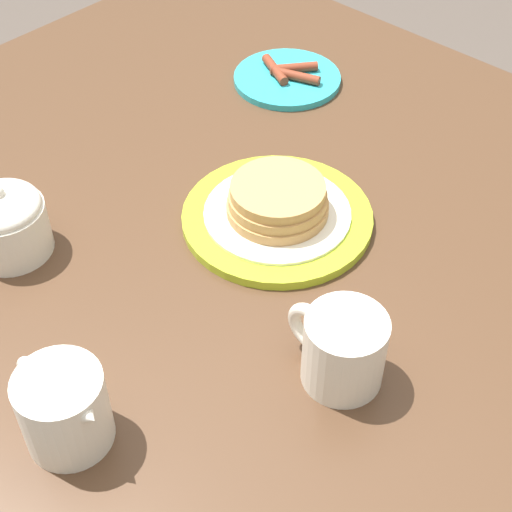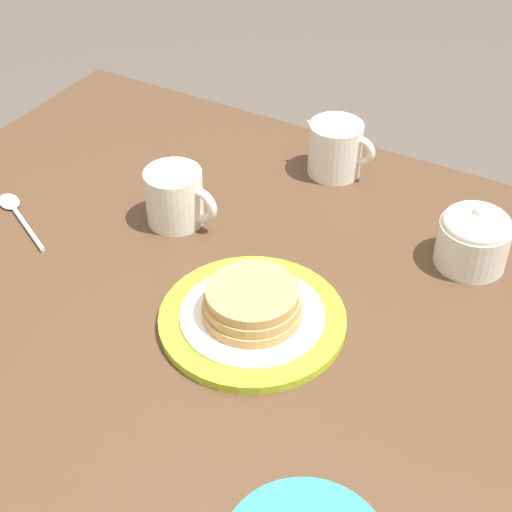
{
  "view_description": "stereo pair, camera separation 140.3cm",
  "coord_description": "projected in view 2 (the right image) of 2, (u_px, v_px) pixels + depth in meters",
  "views": [
    {
      "loc": [
        -0.46,
        0.56,
        1.4
      ],
      "look_at": [
        -0.04,
        0.1,
        0.79
      ],
      "focal_mm": 55.0,
      "sensor_mm": 36.0,
      "label": 1
    },
    {
      "loc": [
        0.35,
        -0.58,
        1.44
      ],
      "look_at": [
        -0.04,
        0.1,
        0.79
      ],
      "focal_mm": 55.0,
      "sensor_mm": 36.0,
      "label": 2
    }
  ],
  "objects": [
    {
      "name": "creamer_pitcher",
      "position": [
        335.0,
        147.0,
        1.21
      ],
      "size": [
        0.12,
        0.08,
        0.09
      ],
      "color": "silver",
      "rests_on": "dining_table"
    },
    {
      "name": "pancake_plate",
      "position": [
        253.0,
        312.0,
        0.96
      ],
      "size": [
        0.23,
        0.23,
        0.06
      ],
      "color": "#AAC628",
      "rests_on": "dining_table"
    },
    {
      "name": "sugar_bowl",
      "position": [
        474.0,
        237.0,
        1.03
      ],
      "size": [
        0.1,
        0.1,
        0.09
      ],
      "color": "silver",
      "rests_on": "dining_table"
    },
    {
      "name": "coffee_mug",
      "position": [
        176.0,
        197.0,
        1.11
      ],
      "size": [
        0.11,
        0.08,
        0.08
      ],
      "color": "silver",
      "rests_on": "dining_table"
    },
    {
      "name": "dining_table",
      "position": [
        246.0,
        399.0,
        1.04
      ],
      "size": [
        1.22,
        0.95,
        0.76
      ],
      "color": "#4C3321",
      "rests_on": "ground_plane"
    },
    {
      "name": "spoon",
      "position": [
        15.0,
        211.0,
        1.15
      ],
      "size": [
        0.15,
        0.09,
        0.01
      ],
      "color": "silver",
      "rests_on": "dining_table"
    }
  ]
}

